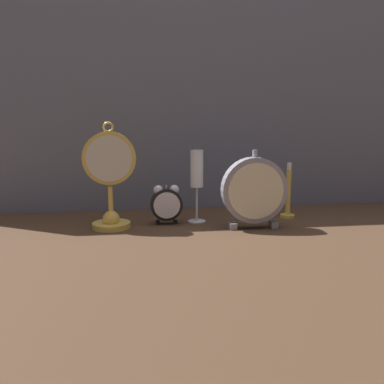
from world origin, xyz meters
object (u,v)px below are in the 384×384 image
at_px(mantel_clock_silver, 254,191).
at_px(brass_candlestick, 288,199).
at_px(alarm_clock_twin_bell, 166,203).
at_px(champagne_flute, 197,174).
at_px(pocket_watch_on_stand, 110,185).

xyz_separation_m(mantel_clock_silver, brass_candlestick, (0.14, 0.11, -0.05)).
relative_size(alarm_clock_twin_bell, brass_candlestick, 0.67).
bearing_deg(mantel_clock_silver, champagne_flute, 145.96).
bearing_deg(brass_candlestick, alarm_clock_twin_bell, -175.72).
height_order(alarm_clock_twin_bell, brass_candlestick, brass_candlestick).
distance_m(mantel_clock_silver, brass_candlestick, 0.19).
bearing_deg(mantel_clock_silver, pocket_watch_on_stand, 171.49).
relative_size(pocket_watch_on_stand, alarm_clock_twin_bell, 2.57).
bearing_deg(champagne_flute, mantel_clock_silver, -34.04).
bearing_deg(pocket_watch_on_stand, mantel_clock_silver, -8.51).
height_order(alarm_clock_twin_bell, champagne_flute, champagne_flute).
bearing_deg(alarm_clock_twin_bell, brass_candlestick, 4.28).
bearing_deg(champagne_flute, pocket_watch_on_stand, -171.00).
distance_m(pocket_watch_on_stand, champagne_flute, 0.26).
relative_size(champagne_flute, brass_candlestick, 1.25).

